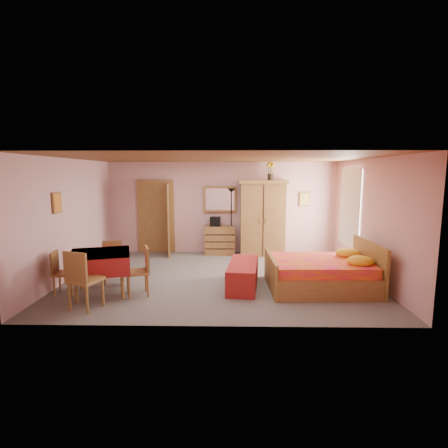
{
  "coord_description": "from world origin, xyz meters",
  "views": [
    {
      "loc": [
        0.25,
        -7.47,
        2.29
      ],
      "look_at": [
        0.1,
        0.3,
        1.15
      ],
      "focal_mm": 28.0,
      "sensor_mm": 36.0,
      "label": 1
    }
  ],
  "objects_px": {
    "sunflower_vase": "(270,171)",
    "chair_west": "(65,273)",
    "wall_mirror": "(220,199)",
    "bed": "(320,265)",
    "chest_of_drawers": "(220,240)",
    "chair_south": "(86,279)",
    "chair_north": "(113,262)",
    "dining_table": "(101,273)",
    "wardrobe": "(262,218)",
    "stereo": "(215,221)",
    "bench": "(243,275)",
    "chair_east": "(137,271)",
    "floor_lamp": "(231,221)"
  },
  "relations": [
    {
      "from": "floor_lamp",
      "to": "chest_of_drawers",
      "type": "bearing_deg",
      "value": -169.3
    },
    {
      "from": "sunflower_vase",
      "to": "chair_south",
      "type": "relative_size",
      "value": 0.49
    },
    {
      "from": "sunflower_vase",
      "to": "chair_west",
      "type": "bearing_deg",
      "value": -141.87
    },
    {
      "from": "chest_of_drawers",
      "to": "sunflower_vase",
      "type": "bearing_deg",
      "value": -3.57
    },
    {
      "from": "stereo",
      "to": "dining_table",
      "type": "distance_m",
      "value": 3.96
    },
    {
      "from": "stereo",
      "to": "bench",
      "type": "xyz_separation_m",
      "value": [
        0.69,
        -2.89,
        -0.69
      ]
    },
    {
      "from": "stereo",
      "to": "sunflower_vase",
      "type": "relative_size",
      "value": 0.56
    },
    {
      "from": "sunflower_vase",
      "to": "chair_south",
      "type": "xyz_separation_m",
      "value": [
        -3.53,
        -3.99,
        -1.83
      ]
    },
    {
      "from": "chest_of_drawers",
      "to": "stereo",
      "type": "bearing_deg",
      "value": 166.38
    },
    {
      "from": "stereo",
      "to": "sunflower_vase",
      "type": "bearing_deg",
      "value": -3.65
    },
    {
      "from": "wall_mirror",
      "to": "chair_north",
      "type": "distance_m",
      "value": 3.75
    },
    {
      "from": "chair_north",
      "to": "chair_east",
      "type": "relative_size",
      "value": 0.94
    },
    {
      "from": "chest_of_drawers",
      "to": "stereo",
      "type": "xyz_separation_m",
      "value": [
        -0.13,
        0.03,
        0.53
      ]
    },
    {
      "from": "wardrobe",
      "to": "dining_table",
      "type": "bearing_deg",
      "value": -135.75
    },
    {
      "from": "bench",
      "to": "floor_lamp",
      "type": "bearing_deg",
      "value": 94.61
    },
    {
      "from": "bed",
      "to": "chest_of_drawers",
      "type": "bearing_deg",
      "value": 124.3
    },
    {
      "from": "wardrobe",
      "to": "bed",
      "type": "height_order",
      "value": "wardrobe"
    },
    {
      "from": "bed",
      "to": "chair_north",
      "type": "xyz_separation_m",
      "value": [
        -4.26,
        0.3,
        -0.04
      ]
    },
    {
      "from": "stereo",
      "to": "dining_table",
      "type": "height_order",
      "value": "stereo"
    },
    {
      "from": "wall_mirror",
      "to": "bench",
      "type": "relative_size",
      "value": 0.63
    },
    {
      "from": "chair_west",
      "to": "chair_east",
      "type": "height_order",
      "value": "chair_east"
    },
    {
      "from": "floor_lamp",
      "to": "chair_west",
      "type": "relative_size",
      "value": 2.23
    },
    {
      "from": "wardrobe",
      "to": "bench",
      "type": "relative_size",
      "value": 1.41
    },
    {
      "from": "bench",
      "to": "dining_table",
      "type": "distance_m",
      "value": 2.77
    },
    {
      "from": "wardrobe",
      "to": "chair_north",
      "type": "height_order",
      "value": "wardrobe"
    },
    {
      "from": "chest_of_drawers",
      "to": "bed",
      "type": "distance_m",
      "value": 3.59
    },
    {
      "from": "wall_mirror",
      "to": "chair_south",
      "type": "distance_m",
      "value": 4.89
    },
    {
      "from": "floor_lamp",
      "to": "dining_table",
      "type": "xyz_separation_m",
      "value": [
        -2.5,
        -3.38,
        -0.53
      ]
    },
    {
      "from": "chest_of_drawers",
      "to": "sunflower_vase",
      "type": "distance_m",
      "value": 2.38
    },
    {
      "from": "sunflower_vase",
      "to": "dining_table",
      "type": "relative_size",
      "value": 0.46
    },
    {
      "from": "sunflower_vase",
      "to": "chair_north",
      "type": "height_order",
      "value": "sunflower_vase"
    },
    {
      "from": "chair_north",
      "to": "dining_table",
      "type": "bearing_deg",
      "value": 72.04
    },
    {
      "from": "stereo",
      "to": "wardrobe",
      "type": "relative_size",
      "value": 0.14
    },
    {
      "from": "bed",
      "to": "chair_north",
      "type": "relative_size",
      "value": 2.38
    },
    {
      "from": "stereo",
      "to": "floor_lamp",
      "type": "relative_size",
      "value": 0.15
    },
    {
      "from": "bed",
      "to": "chair_south",
      "type": "height_order",
      "value": "chair_south"
    },
    {
      "from": "bed",
      "to": "bench",
      "type": "distance_m",
      "value": 1.54
    },
    {
      "from": "stereo",
      "to": "bed",
      "type": "xyz_separation_m",
      "value": [
        2.21,
        -2.96,
        -0.46
      ]
    },
    {
      "from": "sunflower_vase",
      "to": "chair_west",
      "type": "relative_size",
      "value": 0.6
    },
    {
      "from": "dining_table",
      "to": "chair_north",
      "type": "bearing_deg",
      "value": 90.21
    },
    {
      "from": "wall_mirror",
      "to": "bed",
      "type": "distance_m",
      "value": 3.91
    },
    {
      "from": "bench",
      "to": "chair_west",
      "type": "relative_size",
      "value": 1.78
    },
    {
      "from": "wardrobe",
      "to": "bed",
      "type": "relative_size",
      "value": 1.02
    },
    {
      "from": "bench",
      "to": "dining_table",
      "type": "relative_size",
      "value": 1.37
    },
    {
      "from": "chest_of_drawers",
      "to": "wardrobe",
      "type": "relative_size",
      "value": 0.41
    },
    {
      "from": "chest_of_drawers",
      "to": "chair_south",
      "type": "relative_size",
      "value": 0.83
    },
    {
      "from": "chair_east",
      "to": "wardrobe",
      "type": "bearing_deg",
      "value": -58.22
    },
    {
      "from": "chest_of_drawers",
      "to": "stereo",
      "type": "distance_m",
      "value": 0.55
    },
    {
      "from": "chest_of_drawers",
      "to": "chair_east",
      "type": "distance_m",
      "value": 3.69
    },
    {
      "from": "chair_east",
      "to": "chest_of_drawers",
      "type": "bearing_deg",
      "value": -42.86
    }
  ]
}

